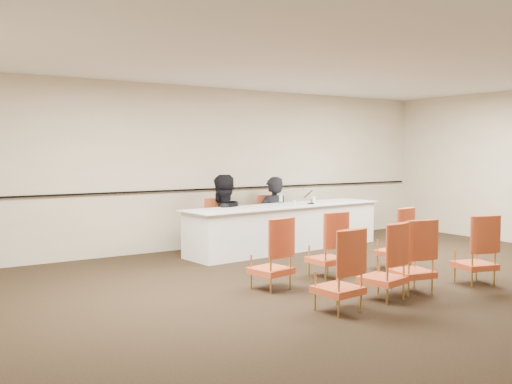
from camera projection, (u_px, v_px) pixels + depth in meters
floor at (370, 287)px, 7.60m from camera, size 10.00×10.00×0.00m
ceiling at (373, 59)px, 7.39m from camera, size 10.00×10.00×0.00m
wall_back at (221, 167)px, 10.83m from camera, size 10.00×0.04×3.00m
wall_rail at (222, 189)px, 10.83m from camera, size 9.80×0.04×0.03m
panel_table at (286, 227)px, 10.49m from camera, size 4.16×1.32×0.82m
panelist_main at (273, 223)px, 11.07m from camera, size 0.69×0.47×1.81m
panelist_main_chair at (273, 220)px, 11.07m from camera, size 0.54×0.54×0.95m
panelist_second at (222, 228)px, 10.31m from camera, size 1.02×0.85×1.92m
panelist_second_chair at (222, 225)px, 10.31m from camera, size 0.54×0.54×0.95m
papers at (308, 204)px, 10.71m from camera, size 0.36×0.32×0.00m
microphone at (311, 196)px, 10.63m from camera, size 0.13×0.23×0.31m
water_bottle at (281, 200)px, 10.30m from camera, size 0.07×0.07×0.22m
drinking_glass at (294, 203)px, 10.43m from camera, size 0.08×0.08×0.10m
coffee_cup at (313, 200)px, 10.72m from camera, size 0.10×0.10×0.14m
aud_chair_front_left at (271, 253)px, 7.42m from camera, size 0.58×0.58×0.95m
aud_chair_front_mid at (327, 244)px, 8.14m from camera, size 0.51×0.51×0.95m
aud_chair_front_right at (394, 238)px, 8.75m from camera, size 0.59×0.59×0.95m
aud_chair_back_left at (338, 270)px, 6.38m from camera, size 0.55×0.55×0.95m
aud_chair_back_mid at (412, 255)px, 7.27m from camera, size 0.59×0.59×0.95m
aud_chair_back_right at (475, 249)px, 7.76m from camera, size 0.62×0.62×0.95m
aud_chair_extra at (383, 261)px, 6.90m from camera, size 0.59×0.59×0.95m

